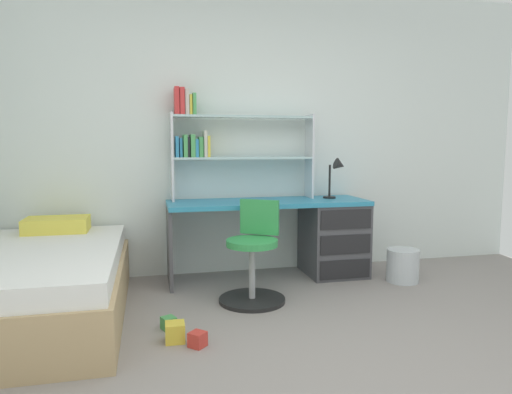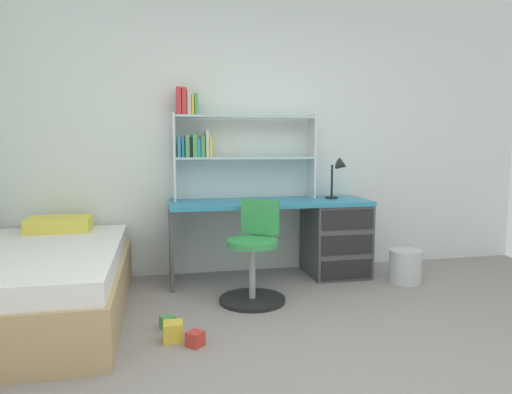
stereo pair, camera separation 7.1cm
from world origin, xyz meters
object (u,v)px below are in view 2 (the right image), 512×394
Objects in this scene: waste_bin at (405,266)px; bed_platform at (42,283)px; toy_block_green_1 at (167,322)px; toy_block_yellow_2 at (173,332)px; swivel_chair at (254,262)px; bookshelf_hutch at (222,138)px; desk_lamp at (340,172)px; desk at (319,233)px; toy_block_red_0 at (195,339)px.

bed_platform is at bearing -175.24° from waste_bin.
toy_block_yellow_2 reaches higher than toy_block_green_1.
waste_bin is at bearing 7.67° from swivel_chair.
bookshelf_hutch is 1.14m from desk_lamp.
waste_bin is at bearing 4.76° from bed_platform.
desk is at bearing 41.15° from toy_block_yellow_2.
toy_block_red_0 is at bearing -137.59° from desk_lamp.
desk_lamp reaches higher than toy_block_green_1.
bookshelf_hutch is at bearing 29.99° from bed_platform.
desk reaches higher than bed_platform.
bookshelf_hutch is 10.93× the size of toy_block_yellow_2.
toy_block_red_0 is (-1.94, -0.93, -0.10)m from waste_bin.
swivel_chair is at bearing -147.74° from desk_lamp.
waste_bin is (0.68, -0.39, -0.25)m from desk.
toy_block_yellow_2 is at bearing -33.17° from bed_platform.
toy_block_yellow_2 is (-1.39, -1.21, -0.34)m from desk.
toy_block_red_0 is (-1.26, -1.32, -0.35)m from desk.
swivel_chair is 6.52× the size of toy_block_yellow_2.
desk_lamp is at bearing 42.41° from toy_block_red_0.
toy_block_red_0 is at bearing -154.33° from waste_bin.
bed_platform is 20.75× the size of toy_block_red_0.
toy_block_green_1 is at bearing -114.55° from bookshelf_hutch.
bed_platform is 6.40× the size of waste_bin.
desk is 0.96× the size of bed_platform.
bed_platform is 2.97m from waste_bin.
desk_lamp is at bearing 5.63° from desk.
bed_platform is at bearing -150.01° from bookshelf_hutch.
toy_block_yellow_2 is at bearing -138.85° from desk.
desk_lamp is 3.18× the size of toy_block_yellow_2.
waste_bin is at bearing 21.81° from toy_block_yellow_2.
desk is at bearing 46.29° from toy_block_red_0.
desk_lamp is at bearing 32.26° from swivel_chair.
swivel_chair is at bearing -142.09° from desk.
swivel_chair is 0.94m from toy_block_red_0.
desk is 20.03× the size of toy_block_red_0.
toy_block_yellow_2 is at bearing -142.26° from desk_lamp.
desk_lamp is 1.30m from swivel_chair.
toy_block_red_0 is at bearing -62.72° from toy_block_green_1.
desk_lamp reaches higher than swivel_chair.
bed_platform is (-1.53, -0.05, -0.06)m from swivel_chair.
bookshelf_hutch is 2.01m from waste_bin.
swivel_chair is 2.67× the size of waste_bin.
toy_block_green_1 is at bearing -147.71° from desk_lamp.
swivel_chair is (0.14, -0.75, -0.98)m from bookshelf_hutch.
desk is at bearing 37.91° from swivel_chair.
desk_lamp is 2.14m from toy_block_green_1.
toy_block_yellow_2 is at bearing -110.10° from bookshelf_hutch.
swivel_chair is (-0.74, -0.58, -0.09)m from desk.
bookshelf_hutch is 1.68× the size of swivel_chair.
desk is at bearing 35.34° from toy_block_green_1.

